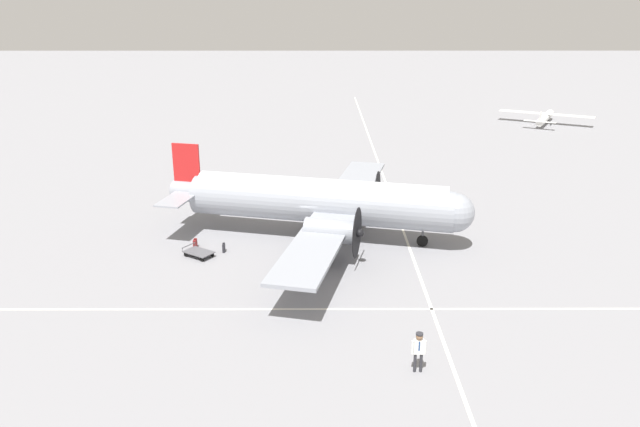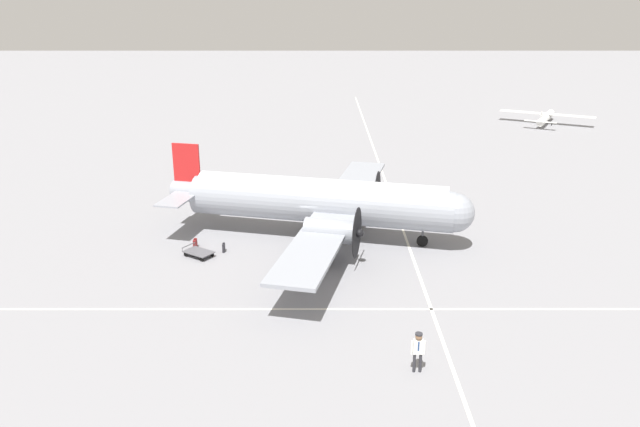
{
  "view_description": "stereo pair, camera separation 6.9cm",
  "coord_description": "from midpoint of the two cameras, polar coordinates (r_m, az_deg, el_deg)",
  "views": [
    {
      "loc": [
        37.37,
        -0.08,
        14.59
      ],
      "look_at": [
        0.0,
        0.0,
        1.64
      ],
      "focal_mm": 35.0,
      "sensor_mm": 36.0,
      "label": 1
    },
    {
      "loc": [
        37.37,
        -0.01,
        14.59
      ],
      "look_at": [
        0.0,
        0.0,
        1.64
      ],
      "focal_mm": 35.0,
      "sensor_mm": 36.0,
      "label": 2
    }
  ],
  "objects": [
    {
      "name": "suitcase_near_door",
      "position": [
        38.23,
        -8.85,
        -3.11
      ],
      "size": [
        0.37,
        0.13,
        0.59
      ],
      "color": "#232328",
      "rests_on": "ground_plane"
    },
    {
      "name": "crew_foreground",
      "position": [
        26.23,
        8.95,
        -12.02
      ],
      "size": [
        0.3,
        0.61,
        1.8
      ],
      "rotation": [
        0.0,
        0.0,
        -1.58
      ],
      "color": "#2D2D33",
      "rests_on": "ground_plane"
    },
    {
      "name": "ground_plane",
      "position": [
        40.11,
        -0.05,
        -2.21
      ],
      "size": [
        300.0,
        300.0,
        0.0
      ],
      "primitive_type": "plane",
      "color": "gray"
    },
    {
      "name": "baggage_cart",
      "position": [
        37.82,
        -11.09,
        -3.5
      ],
      "size": [
        1.86,
        2.03,
        0.56
      ],
      "rotation": [
        0.0,
        0.0,
        0.98
      ],
      "color": "#56565B",
      "rests_on": "ground_plane"
    },
    {
      "name": "suitcase_upright_spare",
      "position": [
        39.13,
        -11.39,
        -2.72
      ],
      "size": [
        0.45,
        0.19,
        0.6
      ],
      "color": "maroon",
      "rests_on": "ground_plane"
    },
    {
      "name": "airliner_main",
      "position": [
        39.19,
        0.52,
        1.14
      ],
      "size": [
        23.28,
        19.49,
        5.7
      ],
      "rotation": [
        0.0,
        0.0,
        1.34
      ],
      "color": "#9399A3",
      "rests_on": "ground_plane"
    },
    {
      "name": "light_aircraft_distant",
      "position": [
        81.61,
        19.9,
        8.31
      ],
      "size": [
        8.15,
        10.38,
        2.12
      ],
      "rotation": [
        0.0,
        0.0,
        2.65
      ],
      "color": "white",
      "rests_on": "ground_plane"
    },
    {
      "name": "apron_line_eastwest",
      "position": [
        40.5,
        7.79,
        -2.18
      ],
      "size": [
        120.0,
        0.16,
        0.01
      ],
      "color": "silver",
      "rests_on": "ground_plane"
    },
    {
      "name": "apron_line_northsouth",
      "position": [
        31.23,
        -0.03,
        -8.73
      ],
      "size": [
        0.16,
        120.0,
        0.01
      ],
      "color": "silver",
      "rests_on": "ground_plane"
    }
  ]
}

